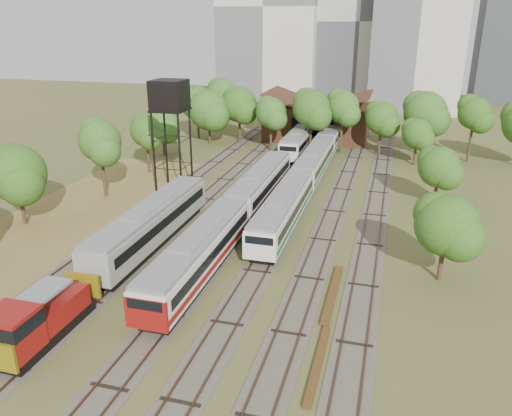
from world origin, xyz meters
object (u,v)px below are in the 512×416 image
(railcar_red_set, at_px, (235,213))
(water_tower, at_px, (169,98))
(shunter_locomotive, at_px, (35,322))
(railcar_green_set, at_px, (315,162))

(railcar_red_set, distance_m, water_tower, 16.23)
(railcar_red_set, distance_m, shunter_locomotive, 20.27)
(railcar_green_set, bearing_deg, shunter_locomotive, -104.43)
(water_tower, bearing_deg, railcar_red_set, -42.38)
(railcar_red_set, xyz_separation_m, shunter_locomotive, (-6.00, -19.36, -0.19))
(railcar_red_set, relative_size, shunter_locomotive, 4.27)
(railcar_red_set, bearing_deg, shunter_locomotive, -107.22)
(railcar_red_set, bearing_deg, railcar_green_set, 78.40)
(railcar_red_set, xyz_separation_m, railcar_green_set, (4.00, 19.49, -0.04))
(railcar_red_set, height_order, water_tower, water_tower)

